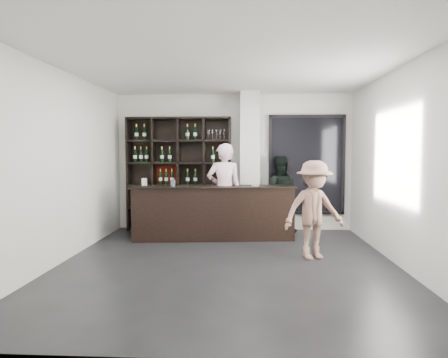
# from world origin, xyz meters

# --- Properties ---
(floor) EXTENTS (5.00, 5.50, 0.01)m
(floor) POSITION_xyz_m (0.00, 0.00, -0.01)
(floor) COLOR black
(floor) RESTS_ON ground
(wine_shelf) EXTENTS (2.20, 0.35, 2.40)m
(wine_shelf) POSITION_xyz_m (-1.15, 2.57, 1.20)
(wine_shelf) COLOR black
(wine_shelf) RESTS_ON floor
(structural_column) EXTENTS (0.40, 0.40, 2.90)m
(structural_column) POSITION_xyz_m (0.35, 2.47, 1.45)
(structural_column) COLOR silver
(structural_column) RESTS_ON floor
(glass_panel) EXTENTS (1.60, 0.08, 2.10)m
(glass_panel) POSITION_xyz_m (1.55, 2.69, 1.40)
(glass_panel) COLOR black
(glass_panel) RESTS_ON floor
(tasting_counter) EXTENTS (3.10, 0.65, 1.02)m
(tasting_counter) POSITION_xyz_m (-0.35, 1.71, 0.51)
(tasting_counter) COLOR black
(tasting_counter) RESTS_ON floor
(taster_pink) EXTENTS (0.73, 0.53, 1.84)m
(taster_pink) POSITION_xyz_m (-0.15, 1.85, 0.92)
(taster_pink) COLOR #FAC8D7
(taster_pink) RESTS_ON floor
(taster_black) EXTENTS (0.82, 0.67, 1.60)m
(taster_black) POSITION_xyz_m (0.95, 2.40, 0.80)
(taster_black) COLOR black
(taster_black) RESTS_ON floor
(customer) EXTENTS (1.12, 0.85, 1.54)m
(customer) POSITION_xyz_m (1.33, 0.40, 0.77)
(customer) COLOR #8D6355
(customer) RESTS_ON floor
(wine_glass) EXTENTS (0.10, 0.10, 0.18)m
(wine_glass) POSITION_xyz_m (-0.37, 1.72, 1.11)
(wine_glass) COLOR white
(wine_glass) RESTS_ON tasting_counter
(spit_cup) EXTENTS (0.11, 0.11, 0.12)m
(spit_cup) POSITION_xyz_m (-1.11, 1.60, 1.08)
(spit_cup) COLOR #97AABC
(spit_cup) RESTS_ON tasting_counter
(napkin_stack) EXTENTS (0.14, 0.14, 0.02)m
(napkin_stack) POSITION_xyz_m (0.45, 1.76, 1.03)
(napkin_stack) COLOR white
(napkin_stack) RESTS_ON tasting_counter
(card_stand) EXTENTS (0.10, 0.06, 0.14)m
(card_stand) POSITION_xyz_m (-1.69, 1.74, 1.09)
(card_stand) COLOR white
(card_stand) RESTS_ON tasting_counter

